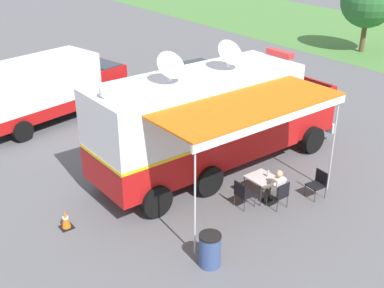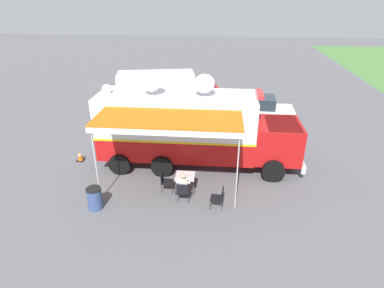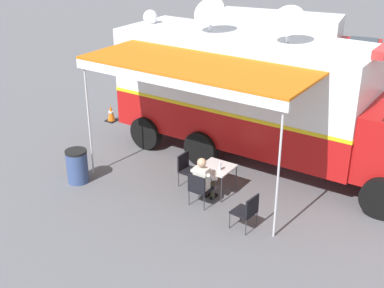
{
  "view_description": "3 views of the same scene",
  "coord_description": "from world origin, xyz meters",
  "px_view_note": "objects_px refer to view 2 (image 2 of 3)",
  "views": [
    {
      "loc": [
        11.74,
        -9.09,
        8.16
      ],
      "look_at": [
        0.77,
        -0.81,
        1.67
      ],
      "focal_mm": 46.2,
      "sensor_mm": 36.0,
      "label": 1
    },
    {
      "loc": [
        13.83,
        2.17,
        7.7
      ],
      "look_at": [
        0.26,
        0.74,
        1.2
      ],
      "focal_mm": 30.04,
      "sensor_mm": 36.0,
      "label": 2
    },
    {
      "loc": [
        12.2,
        6.67,
        6.6
      ],
      "look_at": [
        2.16,
        -0.22,
        1.05
      ],
      "focal_mm": 48.0,
      "sensor_mm": 36.0,
      "label": 3
    }
  ],
  "objects_px": {
    "folding_table": "(185,177)",
    "folding_chair_spare_by_truck": "(219,196)",
    "folding_chair_at_table": "(183,191)",
    "seated_responder": "(183,185)",
    "folding_chair_beside_table": "(165,180)",
    "water_bottle": "(189,175)",
    "trash_bin": "(95,198)",
    "car_behind_truck": "(259,110)",
    "command_truck": "(193,127)",
    "support_truck": "(164,91)",
    "traffic_cone": "(80,156)"
  },
  "relations": [
    {
      "from": "folding_chair_at_table",
      "to": "trash_bin",
      "type": "relative_size",
      "value": 0.96
    },
    {
      "from": "command_truck",
      "to": "folding_chair_beside_table",
      "type": "xyz_separation_m",
      "value": [
        2.44,
        -0.92,
        -1.43
      ]
    },
    {
      "from": "trash_bin",
      "to": "traffic_cone",
      "type": "bearing_deg",
      "value": -148.95
    },
    {
      "from": "water_bottle",
      "to": "trash_bin",
      "type": "relative_size",
      "value": 0.25
    },
    {
      "from": "car_behind_truck",
      "to": "traffic_cone",
      "type": "bearing_deg",
      "value": -56.6
    },
    {
      "from": "water_bottle",
      "to": "folding_chair_at_table",
      "type": "height_order",
      "value": "water_bottle"
    },
    {
      "from": "folding_chair_at_table",
      "to": "seated_responder",
      "type": "bearing_deg",
      "value": -179.3
    },
    {
      "from": "command_truck",
      "to": "car_behind_truck",
      "type": "distance_m",
      "value": 6.98
    },
    {
      "from": "support_truck",
      "to": "car_behind_truck",
      "type": "distance_m",
      "value": 6.71
    },
    {
      "from": "folding_chair_at_table",
      "to": "trash_bin",
      "type": "xyz_separation_m",
      "value": [
        0.8,
        -3.35,
        -0.06
      ]
    },
    {
      "from": "trash_bin",
      "to": "folding_chair_beside_table",
      "type": "bearing_deg",
      "value": 121.32
    },
    {
      "from": "folding_table",
      "to": "trash_bin",
      "type": "height_order",
      "value": "trash_bin"
    },
    {
      "from": "folding_table",
      "to": "car_behind_truck",
      "type": "xyz_separation_m",
      "value": [
        -8.23,
        3.69,
        0.21
      ]
    },
    {
      "from": "command_truck",
      "to": "support_truck",
      "type": "bearing_deg",
      "value": -159.91
    },
    {
      "from": "traffic_cone",
      "to": "seated_responder",
      "type": "bearing_deg",
      "value": 63.93
    },
    {
      "from": "folding_chair_beside_table",
      "to": "car_behind_truck",
      "type": "height_order",
      "value": "car_behind_truck"
    },
    {
      "from": "folding_chair_beside_table",
      "to": "folding_chair_spare_by_truck",
      "type": "xyz_separation_m",
      "value": [
        0.95,
        2.32,
        0.0
      ]
    },
    {
      "from": "folding_chair_spare_by_truck",
      "to": "car_behind_truck",
      "type": "height_order",
      "value": "car_behind_truck"
    },
    {
      "from": "folding_table",
      "to": "trash_bin",
      "type": "relative_size",
      "value": 0.89
    },
    {
      "from": "traffic_cone",
      "to": "car_behind_truck",
      "type": "distance_m",
      "value": 11.11
    },
    {
      "from": "trash_bin",
      "to": "car_behind_truck",
      "type": "xyz_separation_m",
      "value": [
        -9.83,
        7.03,
        0.42
      ]
    },
    {
      "from": "folding_table",
      "to": "folding_chair_spare_by_truck",
      "type": "relative_size",
      "value": 0.93
    },
    {
      "from": "command_truck",
      "to": "water_bottle",
      "type": "xyz_separation_m",
      "value": [
        2.47,
        0.09,
        -1.11
      ]
    },
    {
      "from": "folding_table",
      "to": "seated_responder",
      "type": "distance_m",
      "value": 0.61
    },
    {
      "from": "water_bottle",
      "to": "trash_bin",
      "type": "xyz_separation_m",
      "value": [
        1.48,
        -3.5,
        -0.38
      ]
    },
    {
      "from": "folding_chair_beside_table",
      "to": "trash_bin",
      "type": "distance_m",
      "value": 2.91
    },
    {
      "from": "folding_chair_beside_table",
      "to": "seated_responder",
      "type": "distance_m",
      "value": 1.02
    },
    {
      "from": "folding_chair_spare_by_truck",
      "to": "seated_responder",
      "type": "height_order",
      "value": "seated_responder"
    },
    {
      "from": "water_bottle",
      "to": "folding_chair_spare_by_truck",
      "type": "bearing_deg",
      "value": 54.68
    },
    {
      "from": "command_truck",
      "to": "folding_chair_beside_table",
      "type": "height_order",
      "value": "command_truck"
    },
    {
      "from": "folding_table",
      "to": "car_behind_truck",
      "type": "bearing_deg",
      "value": 155.82
    },
    {
      "from": "seated_responder",
      "to": "car_behind_truck",
      "type": "height_order",
      "value": "car_behind_truck"
    },
    {
      "from": "folding_chair_at_table",
      "to": "folding_chair_spare_by_truck",
      "type": "xyz_separation_m",
      "value": [
        0.24,
        1.46,
        0.0
      ]
    },
    {
      "from": "folding_chair_beside_table",
      "to": "seated_responder",
      "type": "relative_size",
      "value": 0.7
    },
    {
      "from": "folding_table",
      "to": "water_bottle",
      "type": "bearing_deg",
      "value": 54.8
    },
    {
      "from": "command_truck",
      "to": "traffic_cone",
      "type": "distance_m",
      "value": 5.89
    },
    {
      "from": "folding_chair_spare_by_truck",
      "to": "seated_responder",
      "type": "relative_size",
      "value": 0.7
    },
    {
      "from": "folding_chair_beside_table",
      "to": "command_truck",
      "type": "bearing_deg",
      "value": 159.21
    },
    {
      "from": "command_truck",
      "to": "folding_table",
      "type": "xyz_separation_m",
      "value": [
        2.35,
        -0.07,
        -1.27
      ]
    },
    {
      "from": "folding_chair_at_table",
      "to": "seated_responder",
      "type": "relative_size",
      "value": 0.7
    },
    {
      "from": "folding_chair_at_table",
      "to": "traffic_cone",
      "type": "xyz_separation_m",
      "value": [
        -2.92,
        -5.58,
        -0.23
      ]
    },
    {
      "from": "command_truck",
      "to": "trash_bin",
      "type": "distance_m",
      "value": 5.42
    },
    {
      "from": "folding_chair_spare_by_truck",
      "to": "support_truck",
      "type": "relative_size",
      "value": 0.12
    },
    {
      "from": "seated_responder",
      "to": "car_behind_truck",
      "type": "distance_m",
      "value": 9.58
    },
    {
      "from": "folding_chair_beside_table",
      "to": "car_behind_truck",
      "type": "bearing_deg",
      "value": 151.34
    },
    {
      "from": "water_bottle",
      "to": "traffic_cone",
      "type": "bearing_deg",
      "value": -111.29
    },
    {
      "from": "seated_responder",
      "to": "water_bottle",
      "type": "bearing_deg",
      "value": 162.73
    },
    {
      "from": "water_bottle",
      "to": "trash_bin",
      "type": "distance_m",
      "value": 3.82
    },
    {
      "from": "trash_bin",
      "to": "car_behind_truck",
      "type": "height_order",
      "value": "car_behind_truck"
    },
    {
      "from": "trash_bin",
      "to": "support_truck",
      "type": "xyz_separation_m",
      "value": [
        -11.66,
        0.59,
        0.93
      ]
    }
  ]
}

